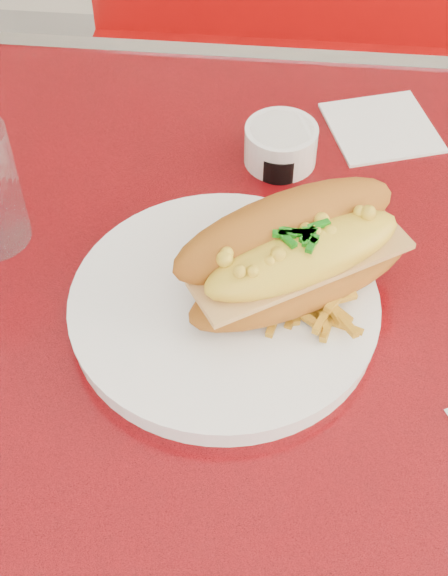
# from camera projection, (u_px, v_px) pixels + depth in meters

# --- Properties ---
(ground) EXTENTS (8.00, 8.00, 0.00)m
(ground) POSITION_uv_depth(u_px,v_px,m) (352.00, 572.00, 1.41)
(ground) COLOR beige
(ground) RESTS_ON ground
(diner_table) EXTENTS (1.23, 0.83, 0.77)m
(diner_table) POSITION_uv_depth(u_px,v_px,m) (414.00, 373.00, 0.95)
(diner_table) COLOR red
(diner_table) RESTS_ON ground
(booth_bench_far) EXTENTS (1.20, 0.51, 0.90)m
(booth_bench_far) POSITION_uv_depth(u_px,v_px,m) (366.00, 150.00, 1.72)
(booth_bench_far) COLOR #A50B0B
(booth_bench_far) RESTS_ON ground
(dinner_plate) EXTENTS (0.34, 0.34, 0.02)m
(dinner_plate) POSITION_uv_depth(u_px,v_px,m) (224.00, 307.00, 0.79)
(dinner_plate) COLOR white
(dinner_plate) RESTS_ON diner_table
(mac_hoagie) EXTENTS (0.26, 0.23, 0.11)m
(mac_hoagie) POSITION_uv_depth(u_px,v_px,m) (296.00, 254.00, 0.76)
(mac_hoagie) COLOR #A8601B
(mac_hoagie) RESTS_ON dinner_plate
(fries_pile) EXTENTS (0.09, 0.09, 0.03)m
(fries_pile) POSITION_uv_depth(u_px,v_px,m) (301.00, 288.00, 0.77)
(fries_pile) COLOR gold
(fries_pile) RESTS_ON dinner_plate
(fork) EXTENTS (0.04, 0.16, 0.00)m
(fork) POSITION_uv_depth(u_px,v_px,m) (301.00, 274.00, 0.80)
(fork) COLOR #BABABE
(fork) RESTS_ON dinner_plate
(gravy_ramekin) EXTENTS (0.09, 0.09, 0.05)m
(gravy_ramekin) POSITION_uv_depth(u_px,v_px,m) (281.00, 144.00, 0.93)
(gravy_ramekin) COLOR white
(gravy_ramekin) RESTS_ON diner_table
(sauce_cup_left) EXTENTS (0.07, 0.07, 0.03)m
(sauce_cup_left) POSITION_uv_depth(u_px,v_px,m) (280.00, 157.00, 0.93)
(sauce_cup_left) COLOR black
(sauce_cup_left) RESTS_ON diner_table
(paper_napkin) EXTENTS (0.16, 0.16, 0.00)m
(paper_napkin) POSITION_uv_depth(u_px,v_px,m) (381.00, 127.00, 0.99)
(paper_napkin) COLOR white
(paper_napkin) RESTS_ON diner_table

